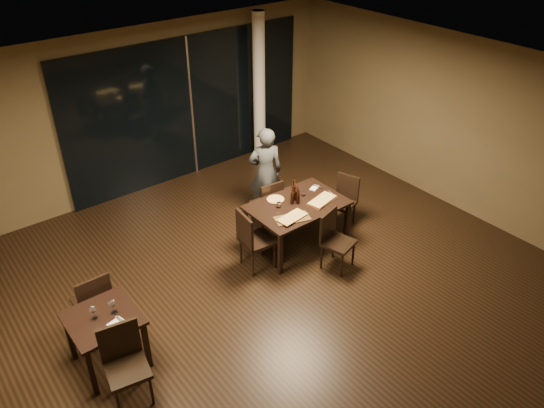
{
  "coord_description": "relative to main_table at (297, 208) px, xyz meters",
  "views": [
    {
      "loc": [
        -3.63,
        -4.48,
        5.13
      ],
      "look_at": [
        0.39,
        0.66,
        1.05
      ],
      "focal_mm": 35.0,
      "sensor_mm": 36.0,
      "label": 1
    }
  ],
  "objects": [
    {
      "name": "ground",
      "position": [
        -1.0,
        -0.8,
        -0.68
      ],
      "size": [
        8.0,
        8.0,
        0.0
      ],
      "primitive_type": "plane",
      "color": "black",
      "rests_on": "ground"
    },
    {
      "name": "wall_back",
      "position": [
        -1.0,
        3.25,
        0.82
      ],
      "size": [
        8.0,
        0.1,
        3.0
      ],
      "primitive_type": "cube",
      "color": "brown",
      "rests_on": "ground"
    },
    {
      "name": "wall_right",
      "position": [
        3.05,
        -0.8,
        0.82
      ],
      "size": [
        0.1,
        8.0,
        3.0
      ],
      "primitive_type": "cube",
      "color": "brown",
      "rests_on": "ground"
    },
    {
      "name": "ceiling",
      "position": [
        -1.0,
        -0.8,
        2.34
      ],
      "size": [
        8.0,
        8.0,
        0.04
      ],
      "primitive_type": "cube",
      "color": "silver",
      "rests_on": "wall_back"
    },
    {
      "name": "window_panel",
      "position": [
        0.0,
        3.16,
        0.67
      ],
      "size": [
        5.0,
        0.06,
        2.7
      ],
      "primitive_type": "cube",
      "color": "black",
      "rests_on": "ground"
    },
    {
      "name": "column",
      "position": [
        1.4,
        2.85,
        0.82
      ],
      "size": [
        0.24,
        0.24,
        3.0
      ],
      "primitive_type": "cylinder",
      "color": "white",
      "rests_on": "ground"
    },
    {
      "name": "main_table",
      "position": [
        0.0,
        0.0,
        0.0
      ],
      "size": [
        1.5,
        1.0,
        0.75
      ],
      "color": "black",
      "rests_on": "ground"
    },
    {
      "name": "side_table",
      "position": [
        -3.4,
        -0.5,
        -0.05
      ],
      "size": [
        0.8,
        0.8,
        0.75
      ],
      "color": "black",
      "rests_on": "ground"
    },
    {
      "name": "chair_main_far",
      "position": [
        -0.09,
        0.62,
        -0.17
      ],
      "size": [
        0.46,
        0.46,
        0.91
      ],
      "rotation": [
        0.0,
        0.0,
        3.05
      ],
      "color": "black",
      "rests_on": "ground"
    },
    {
      "name": "chair_main_near",
      "position": [
        0.07,
        -0.77,
        -0.16
      ],
      "size": [
        0.53,
        0.53,
        0.93
      ],
      "rotation": [
        0.0,
        0.0,
        0.28
      ],
      "color": "black",
      "rests_on": "ground"
    },
    {
      "name": "chair_main_left",
      "position": [
        -0.93,
        -0.07,
        -0.12
      ],
      "size": [
        0.51,
        0.51,
        0.99
      ],
      "rotation": [
        0.0,
        0.0,
        1.46
      ],
      "color": "black",
      "rests_on": "ground"
    },
    {
      "name": "chair_main_right",
      "position": [
        1.03,
        -0.02,
        -0.19
      ],
      "size": [
        0.51,
        0.51,
        0.88
      ],
      "rotation": [
        0.0,
        0.0,
        -1.27
      ],
      "color": "black",
      "rests_on": "ground"
    },
    {
      "name": "chair_side_far",
      "position": [
        -3.3,
        0.1,
        -0.15
      ],
      "size": [
        0.44,
        0.44,
        0.94
      ],
      "rotation": [
        0.0,
        0.0,
        3.15
      ],
      "color": "black",
      "rests_on": "ground"
    },
    {
      "name": "chair_side_near",
      "position": [
        -3.41,
        -1.06,
        -0.13
      ],
      "size": [
        0.53,
        0.53,
        0.98
      ],
      "rotation": [
        0.0,
        0.0,
        -0.18
      ],
      "color": "black",
      "rests_on": "ground"
    },
    {
      "name": "diner",
      "position": [
        0.18,
        1.05,
        0.13
      ],
      "size": [
        0.65,
        0.55,
        1.62
      ],
      "primitive_type": "imported",
      "rotation": [
        0.0,
        0.0,
        2.74
      ],
      "color": "#313437",
      "rests_on": "ground"
    },
    {
      "name": "pizza_board_left",
      "position": [
        -0.33,
        -0.27,
        0.08
      ],
      "size": [
        0.58,
        0.41,
        0.01
      ],
      "primitive_type": "cube",
      "rotation": [
        0.0,
        0.0,
        -0.31
      ],
      "color": "#473016",
      "rests_on": "main_table"
    },
    {
      "name": "pizza_board_right",
      "position": [
        0.36,
        -0.18,
        0.08
      ],
      "size": [
        0.55,
        0.35,
        0.01
      ],
      "primitive_type": "cube",
      "rotation": [
        0.0,
        0.0,
        0.2
      ],
      "color": "#452716",
      "rests_on": "main_table"
    },
    {
      "name": "oblong_pizza_left",
      "position": [
        -0.33,
        -0.27,
        0.1
      ],
      "size": [
        0.47,
        0.26,
        0.02
      ],
      "primitive_type": null,
      "rotation": [
        0.0,
        0.0,
        0.13
      ],
      "color": "maroon",
      "rests_on": "pizza_board_left"
    },
    {
      "name": "oblong_pizza_right",
      "position": [
        0.36,
        -0.18,
        0.1
      ],
      "size": [
        0.5,
        0.31,
        0.02
      ],
      "primitive_type": null,
      "rotation": [
        0.0,
        0.0,
        0.23
      ],
      "color": "maroon",
      "rests_on": "pizza_board_right"
    },
    {
      "name": "round_pizza",
      "position": [
        -0.19,
        0.3,
        0.08
      ],
      "size": [
        0.27,
        0.27,
        0.01
      ],
      "primitive_type": "cylinder",
      "color": "red",
      "rests_on": "main_table"
    },
    {
      "name": "bottle_a",
      "position": [
        -0.06,
        0.06,
        0.21
      ],
      "size": [
        0.06,
        0.06,
        0.27
      ],
      "primitive_type": null,
      "color": "black",
      "rests_on": "main_table"
    },
    {
      "name": "bottle_b",
      "position": [
        0.02,
        0.02,
        0.23
      ],
      "size": [
        0.07,
        0.07,
        0.3
      ],
      "primitive_type": null,
      "color": "black",
      "rests_on": "main_table"
    },
    {
      "name": "bottle_c",
      "position": [
        0.04,
        0.13,
        0.25
      ],
      "size": [
        0.08,
        0.08,
        0.35
      ],
      "primitive_type": null,
      "color": "black",
      "rests_on": "main_table"
    },
    {
      "name": "tumbler_left",
      "position": [
        -0.28,
        0.11,
        0.12
      ],
      "size": [
        0.07,
        0.07,
        0.08
      ],
      "primitive_type": "cylinder",
      "color": "white",
      "rests_on": "main_table"
    },
    {
      "name": "tumbler_right",
      "position": [
        0.24,
        0.14,
        0.12
      ],
      "size": [
        0.07,
        0.07,
        0.08
      ],
      "primitive_type": "cylinder",
      "color": "white",
      "rests_on": "main_table"
    },
    {
      "name": "napkin_near",
      "position": [
        0.55,
        -0.08,
        0.08
      ],
      "size": [
        0.18,
        0.11,
        0.01
      ],
      "primitive_type": "cube",
      "rotation": [
        0.0,
        0.0,
        0.03
      ],
      "color": "white",
      "rests_on": "main_table"
    },
    {
      "name": "napkin_far",
      "position": [
        0.54,
        0.2,
        0.08
      ],
      "size": [
        0.2,
        0.16,
        0.01
      ],
      "primitive_type": "cube",
      "rotation": [
        0.0,
        0.0,
        0.4
      ],
      "color": "silver",
      "rests_on": "main_table"
    },
    {
      "name": "wine_glass_a",
      "position": [
        -3.47,
        -0.46,
        0.16
      ],
      "size": [
        0.08,
        0.08,
        0.18
      ],
      "primitive_type": null,
      "color": "white",
      "rests_on": "side_table"
    },
    {
      "name": "wine_glass_b",
      "position": [
        -3.26,
        -0.51,
        0.17
      ],
      "size": [
        0.08,
        0.08,
        0.19
      ],
      "primitive_type": null,
      "color": "white",
      "rests_on": "side_table"
    },
    {
      "name": "side_napkin",
      "position": [
        -3.32,
        -0.69,
        0.08
      ],
      "size": [
        0.2,
        0.15,
        0.01
      ],
      "primitive_type": "cube",
      "rotation": [
        0.0,
        0.0,
        0.23
      ],
      "color": "silver",
      "rests_on": "side_table"
    }
  ]
}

